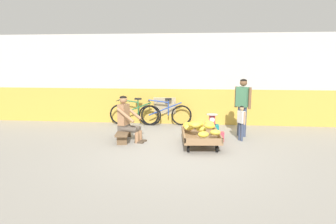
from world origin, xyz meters
TOP-DOWN VIEW (x-y plane):
  - ground_plane at (0.00, 0.00)m, footprint 80.00×80.00m
  - back_wall at (0.00, 3.36)m, footprint 16.00×0.30m
  - banana_cart at (0.44, 0.77)m, footprint 0.97×1.51m
  - banana_pile at (0.40, 0.75)m, footprint 0.91×1.43m
  - low_bench at (-1.48, 1.06)m, footprint 0.42×1.13m
  - vendor_seated at (-1.39, 1.03)m, footprint 0.73×0.58m
  - plastic_crate at (0.75, 1.77)m, footprint 0.36×0.28m
  - weighing_scale at (0.75, 1.76)m, footprint 0.30×0.30m
  - bicycle_near_left at (-1.59, 2.93)m, footprint 1.66×0.48m
  - bicycle_far_left at (-0.65, 2.96)m, footprint 1.66×0.48m
  - sign_board at (-0.67, 3.19)m, footprint 0.70×0.28m
  - customer_adult at (1.54, 1.82)m, footprint 0.39×0.36m
  - customer_child at (1.46, 1.34)m, footprint 0.20×0.24m
  - shopping_bag at (0.94, 1.23)m, footprint 0.18×0.12m

SIDE VIEW (x-z plane):
  - ground_plane at x=0.00m, z-range 0.00..0.00m
  - shopping_bag at x=0.94m, z-range 0.00..0.24m
  - plastic_crate at x=0.75m, z-range 0.00..0.30m
  - low_bench at x=-1.48m, z-range 0.06..0.33m
  - banana_cart at x=0.44m, z-range 0.06..0.42m
  - bicycle_near_left at x=-1.59m, z-range -0.08..0.78m
  - bicycle_far_left at x=-0.65m, z-range -0.08..0.78m
  - sign_board at x=-0.67m, z-range 0.00..0.86m
  - weighing_scale at x=0.75m, z-range 0.31..0.60m
  - banana_pile at x=0.40m, z-range 0.34..0.60m
  - customer_child at x=1.46m, z-range 0.10..0.99m
  - vendor_seated at x=-1.39m, z-range 0.00..1.14m
  - customer_adult at x=1.54m, z-range 0.19..1.72m
  - back_wall at x=0.00m, z-range 0.00..2.83m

